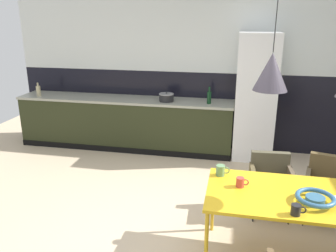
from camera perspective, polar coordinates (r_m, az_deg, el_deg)
The scene contains 16 objects.
ground_plane at distance 3.72m, azimuth 5.75°, elevation -20.17°, with size 9.67×9.67×0.00m, color #CBB392.
back_wall_splashback_dark at distance 6.14m, azimuth 8.92°, elevation 2.54°, with size 7.44×0.12×1.35m, color black.
back_wall_panel_upper at distance 5.93m, azimuth 9.57°, elevation 15.22°, with size 7.44×0.12×1.35m, color silver.
kitchen_counter at distance 6.16m, azimuth -7.16°, elevation 0.51°, with size 3.81×0.63×0.91m.
refrigerator_column at distance 5.71m, azimuth 14.37°, elevation 4.62°, with size 0.63×0.60×2.05m, color silver.
dining_table at distance 3.39m, azimuth 20.79°, elevation -11.39°, with size 1.64×0.85×0.74m.
armchair_facing_counter at distance 4.37m, azimuth 25.19°, elevation -8.27°, with size 0.58×0.57×0.75m.
armchair_far_side at distance 4.28m, azimuth 16.79°, elevation -7.84°, with size 0.52×0.50×0.72m.
fruit_bowl at distance 3.27m, azimuth 23.38°, elevation -11.01°, with size 0.34×0.34×0.07m.
mug_glass_clear at distance 3.34m, azimuth 12.01°, elevation -9.17°, with size 0.12×0.08×0.09m.
mug_short_terracotta at distance 3.53m, azimuth 8.80°, elevation -7.33°, with size 0.14×0.09×0.11m.
mug_tall_blue at distance 3.04m, azimuth 20.63°, elevation -12.96°, with size 0.12×0.08×0.09m.
cooking_pot at distance 5.77m, azimuth -0.27°, elevation 4.80°, with size 0.25×0.25×0.16m.
bottle_oil_tall at distance 6.57m, azimuth -20.82°, elevation 5.52°, with size 0.08×0.08×0.24m.
bottle_vinegar_dark at distance 5.64m, azimuth 6.89°, elevation 4.82°, with size 0.07×0.07×0.29m.
pendant_lamp_over_table_near at distance 3.02m, azimuth 16.86°, elevation 8.67°, with size 0.29×0.29×0.97m.
Camera 1 is at (0.24, -2.92, 2.29)m, focal length 36.51 mm.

